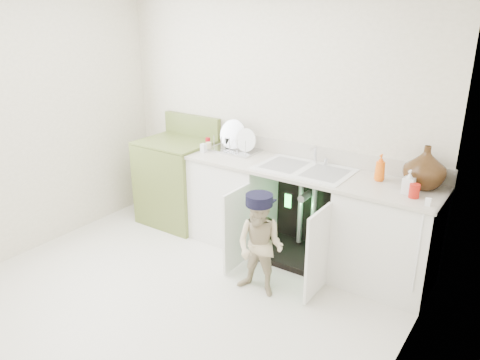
{
  "coord_description": "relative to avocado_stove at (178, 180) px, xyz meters",
  "views": [
    {
      "loc": [
        2.33,
        -2.43,
        2.28
      ],
      "look_at": [
        0.19,
        0.7,
        0.88
      ],
      "focal_mm": 35.0,
      "sensor_mm": 36.0,
      "label": 1
    }
  ],
  "objects": [
    {
      "name": "repair_worker",
      "position": [
        1.52,
        -0.71,
        -0.03
      ],
      "size": [
        0.45,
        0.57,
        0.89
      ],
      "rotation": [
        0.0,
        0.0,
        0.07
      ],
      "color": "beige",
      "rests_on": "ground"
    },
    {
      "name": "counter_run",
      "position": [
        1.57,
        0.03,
        -0.0
      ],
      "size": [
        2.44,
        1.02,
        1.25
      ],
      "color": "white",
      "rests_on": "ground"
    },
    {
      "name": "avocado_stove",
      "position": [
        0.0,
        0.0,
        0.0
      ],
      "size": [
        0.75,
        0.65,
        1.16
      ],
      "color": "olive",
      "rests_on": "ground"
    },
    {
      "name": "room_shell",
      "position": [
        0.98,
        -1.18,
        0.77
      ],
      "size": [
        6.0,
        5.5,
        1.26
      ],
      "color": "#EDE2CB",
      "rests_on": "ground"
    },
    {
      "name": "ground",
      "position": [
        0.98,
        -1.18,
        -0.48
      ],
      "size": [
        3.5,
        3.5,
        0.0
      ],
      "primitive_type": "plane",
      "color": "beige",
      "rests_on": "ground"
    }
  ]
}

